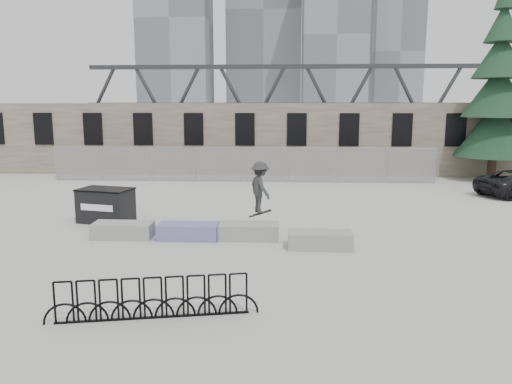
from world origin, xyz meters
TOP-DOWN VIEW (x-y plane):
  - ground at (0.00, 0.00)m, footprint 120.00×120.00m
  - stone_wall at (0.00, 16.24)m, footprint 36.00×2.58m
  - chainlink_fence at (-0.00, 12.50)m, footprint 22.06×0.06m
  - planter_far_left at (-3.01, 0.08)m, footprint 2.00×0.90m
  - planter_center_left at (-0.77, 0.06)m, footprint 2.00×0.90m
  - planter_center_right at (1.24, 0.17)m, footprint 2.00×0.90m
  - planter_offset at (3.55, -0.79)m, footprint 2.00×0.90m
  - dumpster at (-4.37, 2.30)m, footprint 2.20×1.63m
  - bike_rack at (-0.33, -6.21)m, footprint 4.42×0.91m
  - spruce_tree at (14.71, 14.03)m, footprint 4.43×4.43m
  - skyline_towers at (-1.01, 93.81)m, footprint 58.00×28.00m
  - truss_bridge at (10.00, 55.00)m, footprint 70.00×3.00m
  - skateboarder at (1.60, 0.85)m, footprint 1.12×1.32m

SIDE VIEW (x-z plane):
  - ground at x=0.00m, z-range 0.00..0.00m
  - planter_far_left at x=-3.01m, z-range 0.02..0.54m
  - planter_center_left at x=-0.77m, z-range 0.02..0.54m
  - planter_center_right at x=1.24m, z-range 0.02..0.54m
  - planter_offset at x=3.55m, z-range 0.02..0.54m
  - bike_rack at x=-0.33m, z-range -0.01..0.89m
  - dumpster at x=-4.37m, z-range 0.01..1.31m
  - chainlink_fence at x=0.00m, z-range 0.03..2.05m
  - skateboarder at x=1.60m, z-range 0.67..2.60m
  - stone_wall at x=0.00m, z-range 0.01..4.51m
  - truss_bridge at x=10.00m, z-range -0.77..9.03m
  - spruce_tree at x=14.71m, z-range -0.86..10.64m
  - skyline_towers at x=-1.01m, z-range -3.21..44.79m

